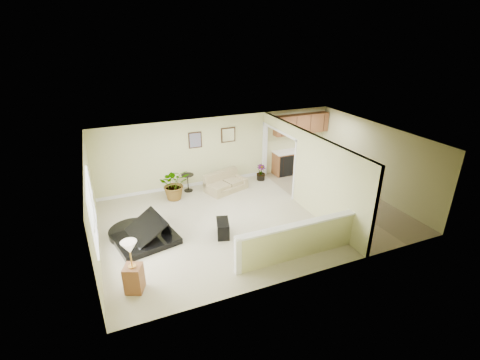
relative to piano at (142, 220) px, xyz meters
name	(u,v)px	position (x,y,z in m)	size (l,w,h in m)	color
floor	(254,217)	(3.34, -0.05, -0.62)	(9.00, 9.00, 0.00)	tan
back_wall	(221,150)	(3.34, 2.95, 0.63)	(9.00, 0.04, 2.50)	#CAC98A
front_wall	(312,230)	(3.34, -3.05, 0.63)	(9.00, 0.04, 2.50)	#CAC98A
left_wall	(92,208)	(-1.16, -0.05, 0.63)	(0.04, 6.00, 2.50)	#CAC98A
right_wall	(374,160)	(7.84, -0.05, 0.63)	(0.04, 6.00, 2.50)	#CAC98A
ceiling	(256,139)	(3.34, -0.05, 1.88)	(9.00, 6.00, 0.04)	silver
kitchen_vinyl	(338,199)	(6.49, -0.05, -0.61)	(2.70, 6.00, 0.01)	tan
interior_partition	(302,169)	(5.14, 0.20, 0.60)	(0.18, 5.99, 2.50)	#CAC98A
pony_half_wall	(296,240)	(3.42, -2.35, -0.10)	(3.42, 0.22, 1.00)	#CAC98A
left_window	(92,209)	(-1.14, -0.55, 0.83)	(0.05, 2.15, 1.45)	white
wall_art_left	(195,140)	(2.39, 2.92, 1.13)	(0.48, 0.04, 0.58)	#321F12
wall_mirror	(228,135)	(3.64, 2.92, 1.18)	(0.55, 0.04, 0.55)	#321F12
kitchen_cabinets	(298,151)	(6.53, 2.68, 0.25)	(2.36, 0.65, 2.33)	brown
piano	(142,220)	(0.00, 0.00, 0.00)	(2.06, 2.08, 1.48)	black
piano_bench	(223,228)	(2.09, -0.64, -0.40)	(0.33, 0.66, 0.44)	black
loveseat	(225,181)	(3.23, 2.18, -0.30)	(1.70, 1.25, 0.83)	tan
accent_table	(188,180)	(1.95, 2.58, -0.21)	(0.44, 0.44, 0.63)	black
palm_plant	(175,184)	(1.39, 2.15, -0.07)	(1.05, 0.93, 1.11)	black
small_plant	(261,173)	(4.79, 2.48, -0.36)	(0.36, 0.36, 0.61)	black
lamp_stand	(133,270)	(-0.49, -2.01, -0.08)	(0.50, 0.50, 1.27)	brown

